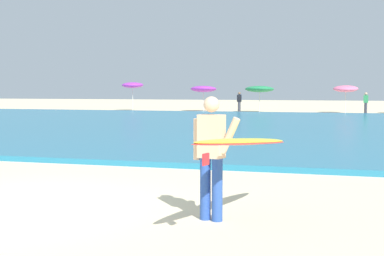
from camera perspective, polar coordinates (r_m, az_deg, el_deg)
The scene contains 10 objects.
ground_plane at distance 8.99m, azimuth -17.51°, elevation -7.83°, with size 160.00×160.00×0.00m, color beige.
sea at distance 26.33m, azimuth 5.34°, elevation 0.28°, with size 120.00×28.00×0.14m, color teal.
surfer_with_board at distance 7.40m, azimuth 3.80°, elevation -2.07°, with size 1.26×2.81×1.73m.
beach_umbrella_0 at distance 45.25m, azimuth -6.25°, elevation 4.49°, with size 1.77×1.78×2.39m.
beach_umbrella_1 at distance 44.03m, azimuth 1.21°, elevation 4.11°, with size 2.10×2.12×2.11m.
beach_umbrella_2 at distance 42.64m, azimuth 7.09°, elevation 4.07°, with size 2.24×2.26×2.10m.
beach_umbrella_3 at distance 42.33m, azimuth 15.82°, elevation 3.98°, with size 1.82×1.85×2.14m.
beachgoer_near_row_left at distance 42.44m, azimuth 4.99°, elevation 2.79°, with size 0.32×0.20×1.58m.
beachgoer_near_row_mid at distance 41.59m, azimuth 4.97°, elevation 2.76°, with size 0.32×0.20×1.58m.
beachgoer_near_row_right at distance 40.35m, azimuth 17.76°, elevation 2.54°, with size 0.32×0.20×1.58m.
Camera 1 is at (4.90, -7.31, 1.83)m, focal length 50.86 mm.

